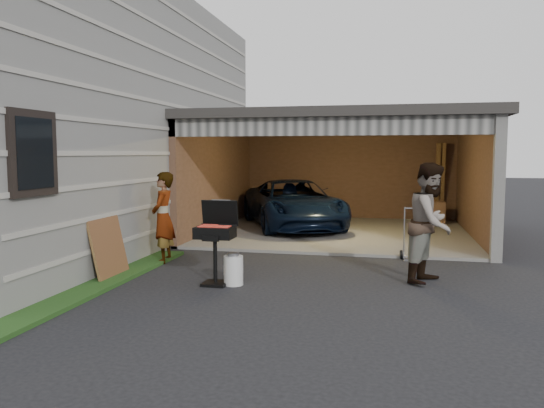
% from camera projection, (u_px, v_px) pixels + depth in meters
% --- Properties ---
extents(ground, '(80.00, 80.00, 0.00)m').
position_uv_depth(ground, '(239.00, 302.00, 7.16)').
color(ground, black).
rests_on(ground, ground).
extents(house, '(7.00, 11.00, 5.50)m').
position_uv_depth(house, '(34.00, 120.00, 12.09)').
color(house, '#474744').
rests_on(house, ground).
extents(groundcover_strip, '(0.50, 8.00, 0.06)m').
position_uv_depth(groundcover_strip, '(45.00, 310.00, 6.68)').
color(groundcover_strip, '#193814').
rests_on(groundcover_strip, ground).
extents(garage, '(6.80, 6.30, 2.90)m').
position_uv_depth(garage, '(342.00, 159.00, 13.42)').
color(garage, '#605E59').
rests_on(garage, ground).
extents(minivan, '(3.69, 4.93, 1.24)m').
position_uv_depth(minivan, '(293.00, 206.00, 13.92)').
color(minivan, black).
rests_on(minivan, ground).
extents(woman, '(0.47, 0.65, 1.66)m').
position_uv_depth(woman, '(163.00, 217.00, 9.67)').
color(woman, '#C7D8FB').
rests_on(woman, ground).
extents(man, '(1.01, 1.11, 1.86)m').
position_uv_depth(man, '(431.00, 223.00, 8.19)').
color(man, '#4E321E').
rests_on(man, ground).
extents(bbq_grill, '(0.57, 0.50, 1.28)m').
position_uv_depth(bbq_grill, '(216.00, 235.00, 8.04)').
color(bbq_grill, black).
rests_on(bbq_grill, ground).
extents(propane_tank, '(0.38, 0.38, 0.45)m').
position_uv_depth(propane_tank, '(233.00, 270.00, 8.06)').
color(propane_tank, white).
rests_on(propane_tank, ground).
extents(plywood_panel, '(0.25, 0.90, 0.99)m').
position_uv_depth(plywood_panel, '(109.00, 248.00, 8.45)').
color(plywood_panel, brown).
rests_on(plywood_panel, ground).
extents(hand_truck, '(0.42, 0.33, 0.99)m').
position_uv_depth(hand_truck, '(412.00, 250.00, 10.00)').
color(hand_truck, gray).
rests_on(hand_truck, ground).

